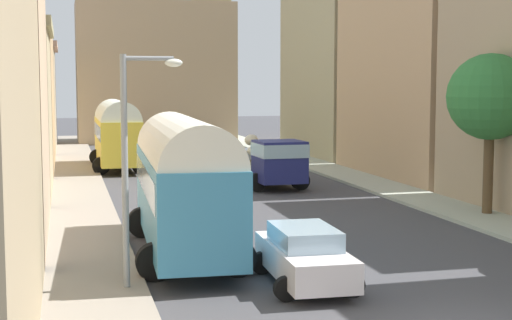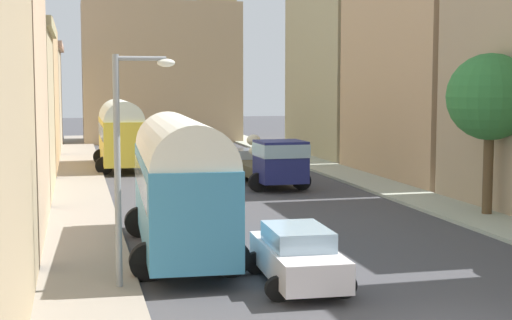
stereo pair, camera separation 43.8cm
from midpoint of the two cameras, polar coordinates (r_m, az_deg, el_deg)
The scene contains 21 objects.
ground_plane at distance 41.85m, azimuth -3.32°, elevation -1.37°, with size 154.00×154.00×0.00m, color #424245.
sidewalk_left at distance 41.13m, azimuth -13.30°, elevation -1.54°, with size 2.50×70.00×0.14m, color gray.
sidewalk_right at distance 43.76m, azimuth 6.05°, elevation -0.99°, with size 2.50×70.00×0.14m, color #A9AE9A.
building_left_2 at distance 36.83m, azimuth -18.44°, elevation 3.55°, with size 4.44×9.21×7.85m.
building_left_3 at distance 48.94m, azimuth -18.25°, elevation 4.45°, with size 5.51×13.17×8.65m.
building_left_4 at distance 61.98m, azimuth -17.28°, elevation 4.46°, with size 5.85×11.39×8.13m.
building_right_2 at distance 43.19m, azimuth 11.81°, elevation 7.55°, with size 5.10×12.54×13.25m.
building_right_3 at distance 55.13m, azimuth 5.90°, elevation 7.08°, with size 5.09×12.27×13.01m.
distant_church at distance 68.50m, azimuth -7.63°, elevation 7.45°, with size 13.51×6.55×20.72m.
parked_bus_0 at distance 23.09m, azimuth -5.90°, elevation -1.36°, with size 3.44×9.54×4.14m.
parked_bus_1 at distance 46.90m, azimuth -10.49°, elevation 2.14°, with size 3.20×8.56×4.14m.
cargo_truck_0 at distance 37.98m, azimuth 0.83°, elevation -0.11°, with size 3.23×6.94×2.42m.
car_0 at distance 42.76m, azimuth -1.46°, elevation -0.20°, with size 2.24×3.79×1.49m.
car_1 at distance 55.32m, azimuth -3.90°, elevation 1.13°, with size 2.36×4.17×1.48m.
car_2 at distance 62.24m, azimuth -5.53°, elevation 1.63°, with size 2.52×4.35×1.48m.
car_3 at distance 19.80m, azimuth 2.96°, elevation -7.06°, with size 2.33×4.39×1.51m.
car_4 at distance 37.06m, azimuth -5.18°, elevation -1.10°, with size 2.27×3.75×1.55m.
car_5 at distance 45.48m, azimuth -6.83°, elevation 0.14°, with size 2.55×4.05×1.53m.
car_6 at distance 54.85m, azimuth -7.69°, elevation 1.06°, with size 2.32×4.07×1.49m.
streetlamp_near at distance 18.98m, azimuth -9.72°, elevation 0.66°, with size 1.52×0.28×5.83m.
roadside_tree_1 at distance 30.72m, azimuth 16.54°, elevation 4.43°, with size 3.31×3.31×6.28m.
Camera 1 is at (-7.91, -13.76, 5.13)m, focal length 54.11 mm.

